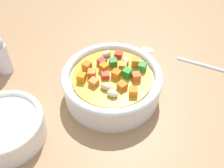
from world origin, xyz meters
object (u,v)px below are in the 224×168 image
spoon (186,59)px  soup_bowl_main (112,82)px  side_bowl_small (6,127)px  pepper_shaker (1,55)px

spoon → soup_bowl_main: bearing=54.6°
soup_bowl_main → side_bowl_small: soup_bowl_main is taller
soup_bowl_main → spoon: size_ratio=0.83×
side_bowl_small → pepper_shaker: size_ratio=1.48×
spoon → pepper_shaker: pepper_shaker is taller
side_bowl_small → spoon: bearing=-131.5°
soup_bowl_main → spoon: (-12.17, -14.12, -2.59)cm
soup_bowl_main → pepper_shaker: size_ratio=2.17×
spoon → pepper_shaker: (35.02, 15.25, 3.76)cm
soup_bowl_main → side_bowl_small: (12.99, 14.33, -0.59)cm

